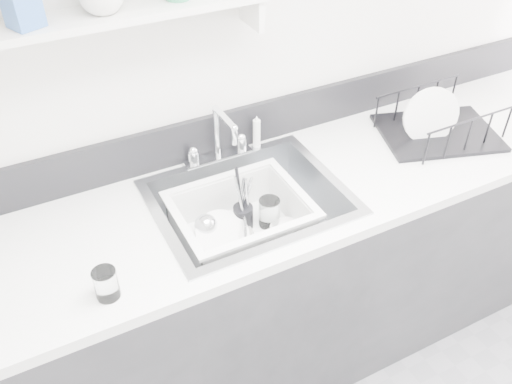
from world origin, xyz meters
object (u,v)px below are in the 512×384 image
counter_run (250,289)px  dish_rack (441,117)px  sink (249,218)px  wash_tub (241,222)px

counter_run → dish_rack: dish_rack is taller
counter_run → dish_rack: bearing=1.0°
counter_run → sink: bearing=0.0°
sink → counter_run: bearing=0.0°
counter_run → wash_tub: 0.38m
counter_run → sink: 0.37m
counter_run → wash_tub: (-0.04, -0.02, 0.38)m
counter_run → dish_rack: size_ratio=7.27×
wash_tub → dish_rack: 0.89m
wash_tub → sink: bearing=21.1°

